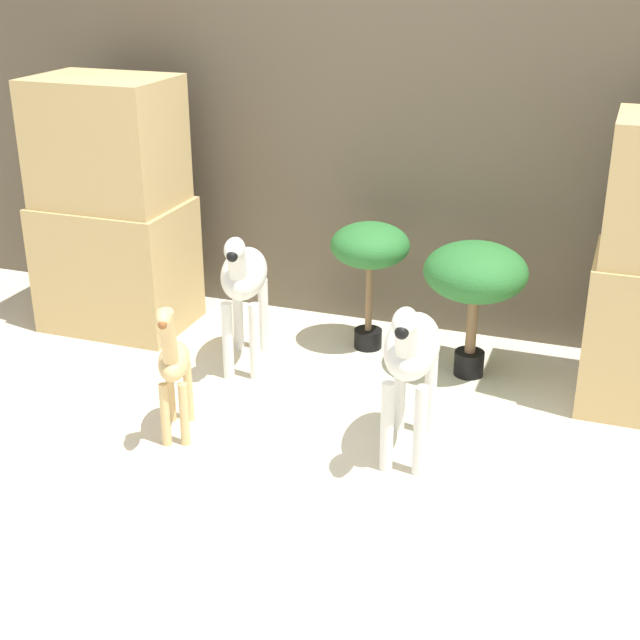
# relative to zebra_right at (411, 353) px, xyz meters

# --- Properties ---
(ground_plane) EXTENTS (14.00, 14.00, 0.00)m
(ground_plane) POSITION_rel_zebra_right_xyz_m (-0.39, -0.20, -0.42)
(ground_plane) COLOR beige
(wall_back) EXTENTS (6.40, 0.08, 2.20)m
(wall_back) POSITION_rel_zebra_right_xyz_m (-0.39, 1.24, 0.68)
(wall_back) COLOR brown
(wall_back) RESTS_ON ground_plane
(rock_pillar_left) EXTENTS (0.69, 0.51, 1.23)m
(rock_pillar_left) POSITION_rel_zebra_right_xyz_m (-1.69, 0.74, 0.17)
(rock_pillar_left) COLOR tan
(rock_pillar_left) RESTS_ON ground_plane
(zebra_right) EXTENTS (0.25, 0.55, 0.68)m
(zebra_right) POSITION_rel_zebra_right_xyz_m (0.00, 0.00, 0.00)
(zebra_right) COLOR silver
(zebra_right) RESTS_ON ground_plane
(zebra_left) EXTENTS (0.31, 0.55, 0.68)m
(zebra_left) POSITION_rel_zebra_right_xyz_m (-0.89, 0.50, 0.00)
(zebra_left) COLOR silver
(zebra_left) RESTS_ON ground_plane
(giraffe_figurine) EXTENTS (0.23, 0.39, 0.61)m
(giraffe_figurine) POSITION_rel_zebra_right_xyz_m (-0.89, -0.18, -0.11)
(giraffe_figurine) COLOR tan
(giraffe_figurine) RESTS_ON ground_plane
(potted_palm_front) EXTENTS (0.45, 0.45, 0.62)m
(potted_palm_front) POSITION_rel_zebra_right_xyz_m (0.09, 0.75, 0.05)
(potted_palm_front) COLOR black
(potted_palm_front) RESTS_ON ground_plane
(potted_palm_back) EXTENTS (0.37, 0.37, 0.62)m
(potted_palm_back) POSITION_rel_zebra_right_xyz_m (-0.42, 0.88, 0.06)
(potted_palm_back) COLOR black
(potted_palm_back) RESTS_ON ground_plane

